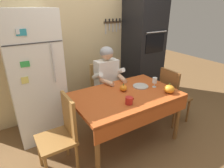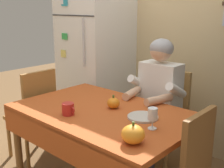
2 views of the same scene
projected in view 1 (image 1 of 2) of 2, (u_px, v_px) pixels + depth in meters
name	position (u px, v px, depth m)	size (l,w,h in m)	color
ground_plane	(128.00, 143.00, 2.72)	(10.00, 10.00, 0.00)	brown
back_wall_assembly	(87.00, 37.00, 3.29)	(3.70, 0.13, 2.60)	#D1B784
refrigerator	(35.00, 77.00, 2.65)	(0.68, 0.71, 1.80)	white
wall_oven	(143.00, 49.00, 3.60)	(0.60, 0.64, 2.10)	black
dining_table	(126.00, 100.00, 2.52)	(1.40, 0.90, 0.74)	brown
chair_behind_person	(103.00, 88.00, 3.24)	(0.40, 0.40, 0.93)	tan
seated_person	(109.00, 79.00, 3.01)	(0.47, 0.55, 1.25)	#38384C
chair_right_side	(172.00, 94.00, 3.02)	(0.40, 0.40, 0.93)	brown
chair_left_side	(62.00, 132.00, 2.13)	(0.40, 0.40, 0.93)	#9E6B33
coffee_mug	(129.00, 100.00, 2.24)	(0.12, 0.09, 0.09)	#B2231E
wine_glass	(155.00, 81.00, 2.67)	(0.06, 0.06, 0.14)	white
pumpkin_large	(169.00, 89.00, 2.52)	(0.14, 0.14, 0.13)	orange
pumpkin_medium	(123.00, 88.00, 2.57)	(0.10, 0.10, 0.11)	orange
serving_tray	(141.00, 86.00, 2.72)	(0.22, 0.22, 0.02)	#B7B2A8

